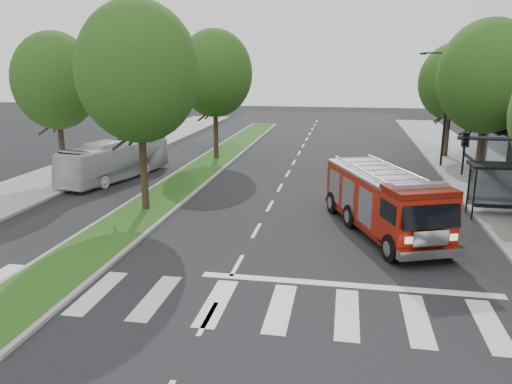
{
  "coord_description": "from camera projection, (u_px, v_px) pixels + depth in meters",
  "views": [
    {
      "loc": [
        3.72,
        -16.71,
        7.22
      ],
      "look_at": [
        0.0,
        3.92,
        1.8
      ],
      "focal_mm": 35.0,
      "sensor_mm": 36.0,
      "label": 1
    }
  ],
  "objects": [
    {
      "name": "median",
      "position": [
        210.0,
        164.0,
        36.52
      ],
      "size": [
        3.0,
        50.0,
        0.15
      ],
      "color": "gray",
      "rests_on": "ground"
    },
    {
      "name": "sidewalk_left",
      "position": [
        40.0,
        184.0,
        30.36
      ],
      "size": [
        5.0,
        80.0,
        0.15
      ],
      "primitive_type": "cube",
      "color": "gray",
      "rests_on": "ground"
    },
    {
      "name": "tree_right_far",
      "position": [
        452.0,
        82.0,
        37.8
      ],
      "size": [
        5.0,
        5.0,
        8.73
      ],
      "color": "black",
      "rests_on": "ground"
    },
    {
      "name": "tree_right_mid",
      "position": [
        488.0,
        77.0,
        28.1
      ],
      "size": [
        5.6,
        5.6,
        9.72
      ],
      "color": "black",
      "rests_on": "ground"
    },
    {
      "name": "streetlight_right_far",
      "position": [
        444.0,
        104.0,
        34.52
      ],
      "size": [
        2.11,
        0.2,
        8.0
      ],
      "color": "black",
      "rests_on": "ground"
    },
    {
      "name": "tree_median_far",
      "position": [
        215.0,
        73.0,
        36.82
      ],
      "size": [
        5.6,
        5.6,
        9.72
      ],
      "color": "black",
      "rests_on": "ground"
    },
    {
      "name": "tree_left_mid",
      "position": [
        56.0,
        81.0,
        30.66
      ],
      "size": [
        5.2,
        5.2,
        9.16
      ],
      "color": "black",
      "rests_on": "ground"
    },
    {
      "name": "tree_median_near",
      "position": [
        138.0,
        72.0,
        23.4
      ],
      "size": [
        5.8,
        5.8,
        10.16
      ],
      "color": "black",
      "rests_on": "ground"
    },
    {
      "name": "fire_engine",
      "position": [
        383.0,
        202.0,
        21.64
      ],
      "size": [
        5.35,
        8.75,
        2.92
      ],
      "rotation": [
        0.0,
        0.0,
        0.37
      ],
      "color": "#5D0D05",
      "rests_on": "ground"
    },
    {
      "name": "ground",
      "position": [
        237.0,
        265.0,
        18.36
      ],
      "size": [
        140.0,
        140.0,
        0.0
      ],
      "primitive_type": "plane",
      "color": "black",
      "rests_on": "ground"
    },
    {
      "name": "bus_shelter",
      "position": [
        503.0,
        176.0,
        23.69
      ],
      "size": [
        3.2,
        1.6,
        2.61
      ],
      "color": "black",
      "rests_on": "ground"
    },
    {
      "name": "city_bus",
      "position": [
        116.0,
        160.0,
        31.78
      ],
      "size": [
        4.02,
        9.17,
        2.49
      ],
      "primitive_type": "imported",
      "rotation": [
        0.0,
        0.0,
        -0.22
      ],
      "color": "silver",
      "rests_on": "ground"
    }
  ]
}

